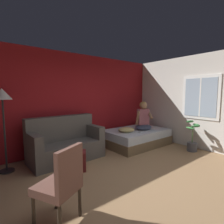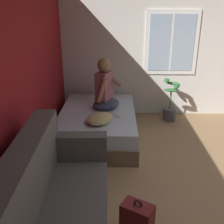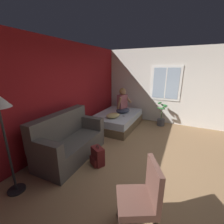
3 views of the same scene
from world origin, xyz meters
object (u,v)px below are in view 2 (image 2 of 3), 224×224
Objects in this scene: couch at (56,206)px; potted_plant at (170,106)px; cell_phone at (117,116)px; throw_pillow at (100,118)px; bed at (98,124)px; person_seated at (105,88)px; backpack at (137,223)px.

potted_plant is (2.99, -1.62, -0.09)m from couch.
couch reaches higher than potted_plant.
throw_pillow is at bearing -166.66° from cell_phone.
bed is 2.24m from couch.
person_seated is 1.82× the size of throw_pillow.
cell_phone is at bearing -44.13° from throw_pillow.
backpack is at bearing -89.59° from couch.
couch reaches higher than backpack.
backpack is 0.54× the size of potted_plant.
potted_plant is (2.99, -0.86, 0.11)m from backpack.
backpack is (-2.39, -0.41, -0.64)m from person_seated.
bed is at bearing 118.84° from potted_plant.
potted_plant is (1.26, -1.33, -0.25)m from throw_pillow.
couch is 2.46m from person_seated.
bed is 0.58m from throw_pillow.
couch is 3.41m from potted_plant.
person_seated reaches higher than bed.
couch is 1.77m from throw_pillow.
couch is (-2.22, 0.23, 0.16)m from bed.
person_seated is (0.17, -0.13, 0.60)m from bed.
potted_plant reaches higher than cell_phone.
bed is at bearing 13.55° from backpack.
bed is at bearing -5.87° from couch.
throw_pillow is (1.74, -0.30, 0.16)m from couch.
bed is at bearing 113.94° from cell_phone.
bed is 0.64m from person_seated.
cell_phone is at bearing -123.53° from bed.
throw_pillow is at bearing 175.05° from person_seated.
backpack is 3.18× the size of cell_phone.
couch is 1.98× the size of person_seated.
potted_plant is (0.77, -1.40, 0.07)m from bed.
potted_plant reaches higher than throw_pillow.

